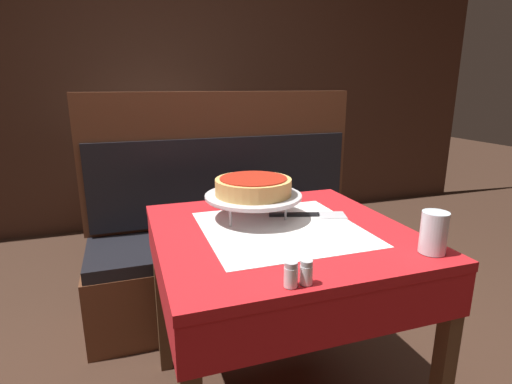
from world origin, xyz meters
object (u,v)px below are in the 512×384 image
at_px(dining_table_front, 281,256).
at_px(booth_bench, 232,249).
at_px(dining_table_rear, 165,164).
at_px(water_glass_near, 434,232).
at_px(pizza_pan_stand, 253,197).
at_px(salt_shaker, 291,274).
at_px(condiment_caddy, 171,144).
at_px(pepper_shaker, 306,272).
at_px(napkin_holder, 258,188).
at_px(deep_dish_pizza, 253,186).
at_px(pizza_server, 310,215).

distance_m(dining_table_front, booth_bench, 0.87).
distance_m(dining_table_rear, water_glass_near, 2.22).
bearing_deg(pizza_pan_stand, water_glass_near, -49.31).
distance_m(water_glass_near, salt_shaker, 0.47).
distance_m(salt_shaker, condiment_caddy, 2.27).
bearing_deg(booth_bench, pepper_shaker, -96.26).
relative_size(booth_bench, napkin_holder, 15.22).
height_order(dining_table_front, dining_table_rear, dining_table_front).
relative_size(deep_dish_pizza, napkin_holder, 2.74).
bearing_deg(pizza_server, dining_table_rear, 101.32).
bearing_deg(deep_dish_pizza, dining_table_rear, 94.76).
relative_size(deep_dish_pizza, water_glass_near, 2.23).
bearing_deg(dining_table_rear, booth_bench, -76.83).
bearing_deg(deep_dish_pizza, napkin_holder, 67.67).
relative_size(dining_table_rear, booth_bench, 0.50).
bearing_deg(dining_table_front, booth_bench, 87.16).
bearing_deg(salt_shaker, dining_table_rear, 91.70).
distance_m(water_glass_near, napkin_holder, 0.76).
distance_m(deep_dish_pizza, pizza_server, 0.24).
height_order(pizza_pan_stand, pepper_shaker, pizza_pan_stand).
bearing_deg(deep_dish_pizza, booth_bench, 81.86).
xyz_separation_m(booth_bench, pizza_server, (0.11, -0.72, 0.42)).
distance_m(pizza_pan_stand, deep_dish_pizza, 0.04).
height_order(dining_table_rear, pepper_shaker, pepper_shaker).
bearing_deg(condiment_caddy, salt_shaker, -89.76).
relative_size(booth_bench, pepper_shaker, 24.60).
bearing_deg(pepper_shaker, water_glass_near, 7.41).
bearing_deg(dining_table_rear, pepper_shaker, -87.24).
relative_size(dining_table_front, napkin_holder, 8.39).
bearing_deg(water_glass_near, booth_bench, 104.77).
bearing_deg(pizza_server, pepper_shaker, -117.21).
bearing_deg(deep_dish_pizza, pizza_server, -12.89).
distance_m(pizza_pan_stand, salt_shaker, 0.52).
distance_m(booth_bench, salt_shaker, 1.28).
bearing_deg(napkin_holder, salt_shaker, -102.93).
relative_size(dining_table_front, booth_bench, 0.55).
height_order(booth_bench, pizza_server, booth_bench).
bearing_deg(water_glass_near, dining_table_front, 136.18).
distance_m(salt_shaker, napkin_holder, 0.78).
relative_size(pizza_pan_stand, napkin_holder, 3.50).
bearing_deg(water_glass_near, pizza_server, 114.58).
xyz_separation_m(pizza_server, pepper_shaker, (-0.24, -0.47, 0.03)).
bearing_deg(pepper_shaker, pizza_pan_stand, 86.23).
bearing_deg(pepper_shaker, napkin_holder, 80.05).
height_order(dining_table_front, pizza_server, pizza_server).
relative_size(pizza_pan_stand, water_glass_near, 2.85).
distance_m(booth_bench, condiment_caddy, 1.18).
relative_size(pizza_pan_stand, salt_shaker, 5.46).
xyz_separation_m(pizza_server, salt_shaker, (-0.28, -0.47, 0.03)).
distance_m(pizza_pan_stand, napkin_holder, 0.26).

